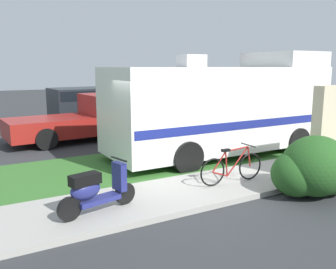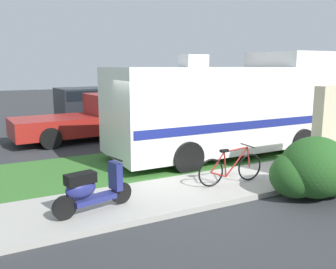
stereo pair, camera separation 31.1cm
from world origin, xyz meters
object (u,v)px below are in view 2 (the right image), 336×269
(pickup_truck_near, at_px, (100,115))
(pickup_truck_far, at_px, (103,105))
(motorhome_rv, at_px, (225,107))
(bottle_green, at_px, (295,163))
(bicycle, at_px, (231,168))
(scooter, at_px, (91,189))

(pickup_truck_near, xyz_separation_m, pickup_truck_far, (1.16, 3.22, 0.04))
(pickup_truck_near, relative_size, pickup_truck_far, 0.95)
(motorhome_rv, relative_size, bottle_green, 32.73)
(bicycle, relative_size, bottle_green, 7.92)
(pickup_truck_far, height_order, bottle_green, pickup_truck_far)
(bicycle, bearing_deg, scooter, -177.70)
(motorhome_rv, relative_size, pickup_truck_near, 1.30)
(pickup_truck_far, relative_size, bottle_green, 26.30)
(pickup_truck_far, distance_m, bottle_green, 10.49)
(scooter, bearing_deg, bicycle, 2.30)
(motorhome_rv, bearing_deg, pickup_truck_far, 100.67)
(scooter, height_order, pickup_truck_near, pickup_truck_near)
(bottle_green, bearing_deg, pickup_truck_far, 102.11)
(bicycle, height_order, pickup_truck_near, pickup_truck_near)
(motorhome_rv, height_order, bicycle, motorhome_rv)
(pickup_truck_far, xyz_separation_m, bottle_green, (2.20, -10.23, -0.77))
(bicycle, distance_m, pickup_truck_near, 7.44)
(pickup_truck_far, bearing_deg, motorhome_rv, -79.33)
(scooter, xyz_separation_m, bicycle, (3.39, 0.14, -0.08))
(bicycle, relative_size, pickup_truck_near, 0.32)
(bottle_green, bearing_deg, pickup_truck_near, 115.58)
(bicycle, bearing_deg, pickup_truck_far, 88.31)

